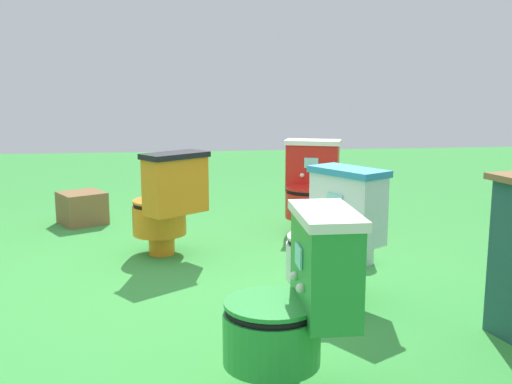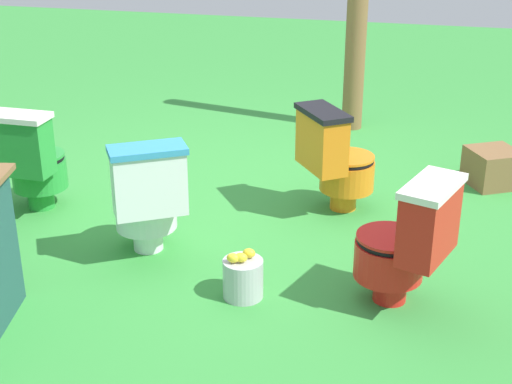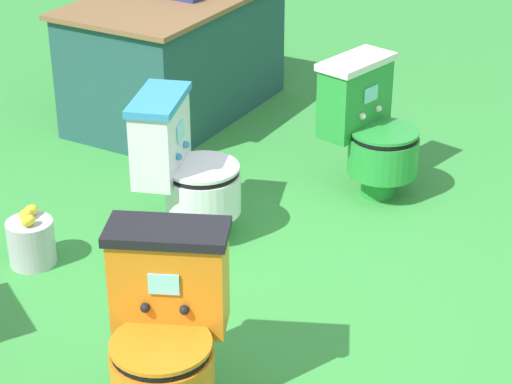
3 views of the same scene
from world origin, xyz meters
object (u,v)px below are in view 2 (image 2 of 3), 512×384
(toilet_white, at_px, (147,198))
(lemon_bucket, at_px, (243,277))
(toilet_orange, at_px, (336,159))
(small_crate, at_px, (493,167))
(toilet_red, at_px, (407,242))
(toilet_green, at_px, (30,160))

(toilet_white, relative_size, lemon_bucket, 2.63)
(toilet_orange, relative_size, small_crate, 2.13)
(toilet_white, bearing_deg, toilet_orange, 11.38)
(toilet_red, xyz_separation_m, toilet_green, (2.50, -0.60, 0.00))
(toilet_red, bearing_deg, toilet_green, 95.39)
(toilet_green, xyz_separation_m, small_crate, (-3.03, -1.24, -0.24))
(lemon_bucket, bearing_deg, toilet_red, -170.83)
(toilet_white, distance_m, lemon_bucket, 0.80)
(toilet_white, bearing_deg, small_crate, 7.30)
(toilet_green, height_order, small_crate, toilet_green)
(toilet_red, xyz_separation_m, lemon_bucket, (0.84, 0.14, -0.25))
(toilet_green, relative_size, lemon_bucket, 2.63)
(toilet_red, bearing_deg, toilet_white, 101.11)
(toilet_green, bearing_deg, toilet_white, -21.00)
(toilet_white, xyz_separation_m, toilet_red, (-1.52, 0.21, 0.00))
(small_crate, relative_size, lemon_bucket, 1.23)
(toilet_green, distance_m, small_crate, 3.28)
(toilet_white, distance_m, small_crate, 2.63)
(toilet_red, distance_m, toilet_green, 2.57)
(toilet_green, height_order, lemon_bucket, toilet_green)
(small_crate, xyz_separation_m, lemon_bucket, (1.37, 1.98, -0.02))
(toilet_white, relative_size, small_crate, 2.13)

